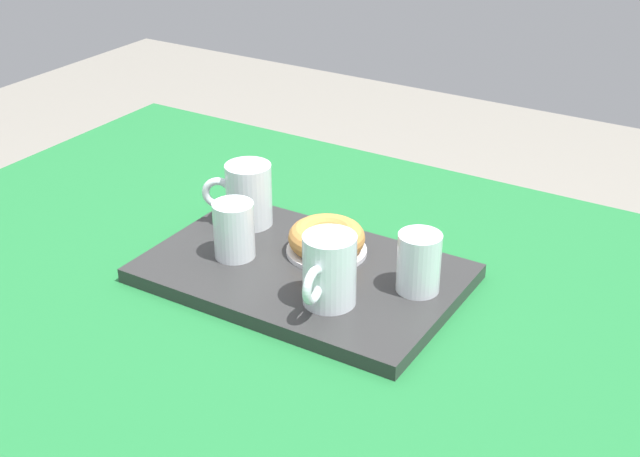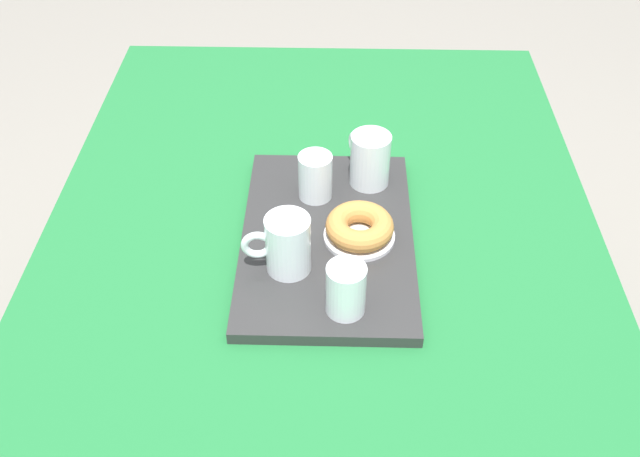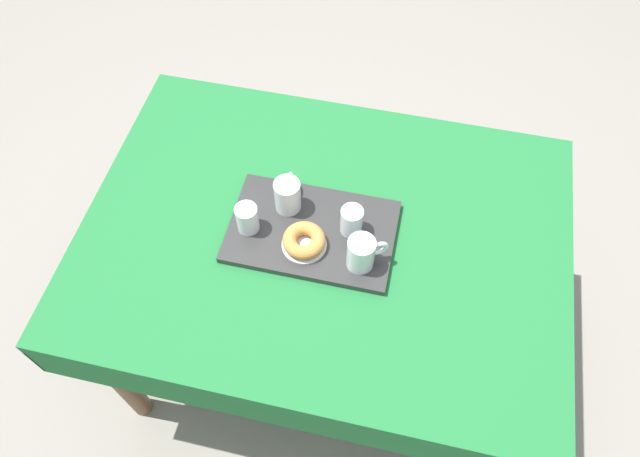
% 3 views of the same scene
% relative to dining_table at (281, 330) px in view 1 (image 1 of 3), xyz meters
% --- Properties ---
extents(dining_table, '(1.33, 0.97, 0.76)m').
position_rel_dining_table_xyz_m(dining_table, '(0.00, 0.00, 0.00)').
color(dining_table, '#1E6B33').
rests_on(dining_table, ground).
extents(serving_tray, '(0.45, 0.29, 0.02)m').
position_rel_dining_table_xyz_m(serving_tray, '(-0.03, -0.01, 0.10)').
color(serving_tray, '#2D2D2D').
rests_on(serving_tray, dining_table).
extents(tea_mug_left, '(0.10, 0.08, 0.10)m').
position_rel_dining_table_xyz_m(tea_mug_left, '(0.11, -0.08, 0.16)').
color(tea_mug_left, white).
rests_on(tea_mug_left, serving_tray).
extents(tea_mug_right, '(0.07, 0.11, 0.10)m').
position_rel_dining_table_xyz_m(tea_mug_right, '(-0.11, 0.05, 0.16)').
color(tea_mug_right, white).
rests_on(tea_mug_right, serving_tray).
extents(water_glass_near, '(0.06, 0.06, 0.09)m').
position_rel_dining_table_xyz_m(water_glass_near, '(0.07, 0.01, 0.15)').
color(water_glass_near, white).
rests_on(water_glass_near, serving_tray).
extents(water_glass_far, '(0.06, 0.06, 0.09)m').
position_rel_dining_table_xyz_m(water_glass_far, '(-0.20, -0.04, 0.15)').
color(water_glass_far, white).
rests_on(water_glass_far, serving_tray).
extents(donut_plate_left, '(0.12, 0.12, 0.01)m').
position_rel_dining_table_xyz_m(donut_plate_left, '(-0.04, -0.06, 0.12)').
color(donut_plate_left, silver).
rests_on(donut_plate_left, serving_tray).
extents(sugar_donut_left, '(0.11, 0.11, 0.04)m').
position_rel_dining_table_xyz_m(sugar_donut_left, '(-0.04, -0.06, 0.14)').
color(sugar_donut_left, '#BC7F3D').
rests_on(sugar_donut_left, donut_plate_left).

